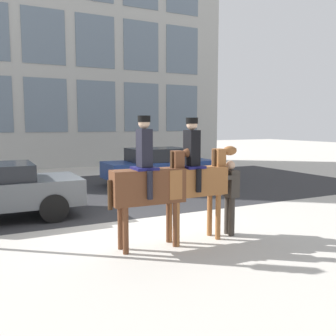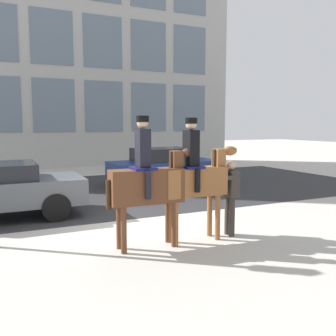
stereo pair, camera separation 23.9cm
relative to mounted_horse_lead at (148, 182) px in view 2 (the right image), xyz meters
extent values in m
plane|color=beige|center=(0.42, 1.68, -1.30)|extent=(80.00, 80.00, 0.00)
cube|color=#2D2D30|center=(0.42, 6.43, -1.29)|extent=(22.00, 8.50, 0.01)
cube|color=slate|center=(0.42, 14.51, 2.12)|extent=(2.21, 0.02, 2.87)
cube|color=slate|center=(3.19, 14.51, 2.12)|extent=(2.21, 0.02, 2.87)
cube|color=slate|center=(5.95, 14.51, 2.12)|extent=(2.21, 0.02, 2.87)
cube|color=slate|center=(8.72, 14.51, 2.12)|extent=(2.21, 0.02, 2.87)
cube|color=slate|center=(0.42, 14.51, 5.71)|extent=(2.21, 0.02, 2.87)
cube|color=slate|center=(3.19, 14.51, 5.71)|extent=(2.21, 0.02, 2.87)
cube|color=slate|center=(5.95, 14.51, 5.71)|extent=(2.21, 0.02, 2.87)
cube|color=slate|center=(8.72, 14.51, 5.71)|extent=(2.21, 0.02, 2.87)
cube|color=#59331E|center=(-0.03, 0.00, -0.08)|extent=(1.44, 0.48, 0.66)
cylinder|color=#59331E|center=(0.48, 0.14, -0.85)|extent=(0.11, 0.11, 0.89)
cylinder|color=#59331E|center=(0.48, -0.17, -0.85)|extent=(0.11, 0.11, 0.89)
cylinder|color=#59331E|center=(-0.54, 0.17, -0.85)|extent=(0.11, 0.11, 0.89)
cylinder|color=#59331E|center=(-0.55, -0.14, -0.85)|extent=(0.11, 0.11, 0.89)
cube|color=#59331E|center=(0.59, -0.02, 0.30)|extent=(0.21, 0.25, 0.56)
cube|color=#382314|center=(0.47, -0.01, 0.32)|extent=(0.04, 0.08, 0.51)
ellipsoid|color=#59331E|center=(0.87, -0.03, 0.53)|extent=(0.32, 0.21, 0.19)
cube|color=silver|center=(0.96, -0.03, 0.55)|extent=(0.12, 0.05, 0.08)
cylinder|color=#382314|center=(-0.78, 0.02, -0.19)|extent=(0.09, 0.09, 0.55)
cube|color=#14144C|center=(-0.10, 0.00, 0.27)|extent=(0.44, 0.49, 0.05)
cube|color=black|center=(-0.10, 0.00, 0.66)|extent=(0.23, 0.33, 0.72)
sphere|color=#D1A889|center=(-0.10, 0.00, 1.12)|extent=(0.22, 0.22, 0.22)
cylinder|color=black|center=(-0.10, 0.00, 1.20)|extent=(0.24, 0.24, 0.12)
cylinder|color=black|center=(-0.10, 0.27, -0.02)|extent=(0.11, 0.11, 0.53)
cylinder|color=black|center=(-0.11, -0.27, -0.02)|extent=(0.11, 0.11, 0.53)
cube|color=brown|center=(0.99, -0.01, -0.06)|extent=(1.37, 0.47, 0.57)
cylinder|color=brown|center=(1.48, 0.16, -0.82)|extent=(0.11, 0.11, 0.95)
cylinder|color=brown|center=(1.49, -0.15, -0.82)|extent=(0.11, 0.11, 0.95)
cylinder|color=brown|center=(0.50, 0.13, -0.82)|extent=(0.11, 0.11, 0.95)
cylinder|color=brown|center=(0.51, -0.17, -0.82)|extent=(0.11, 0.11, 0.95)
cube|color=brown|center=(1.59, 0.00, 0.31)|extent=(0.21, 0.25, 0.56)
cube|color=#382314|center=(1.47, 0.00, 0.33)|extent=(0.04, 0.08, 0.51)
ellipsoid|color=brown|center=(1.88, 0.01, 0.54)|extent=(0.34, 0.20, 0.20)
cube|color=silver|center=(1.98, 0.01, 0.56)|extent=(0.12, 0.05, 0.08)
cylinder|color=#382314|center=(0.27, -0.02, -0.16)|extent=(0.09, 0.09, 0.55)
cube|color=#14144C|center=(0.93, -0.01, 0.25)|extent=(0.42, 0.49, 0.05)
cube|color=black|center=(0.93, -0.01, 0.63)|extent=(0.23, 0.32, 0.71)
sphere|color=#D1A889|center=(0.93, -0.01, 1.09)|extent=(0.22, 0.22, 0.22)
cylinder|color=black|center=(0.93, -0.01, 1.17)|extent=(0.24, 0.24, 0.12)
cylinder|color=black|center=(0.92, 0.26, 0.00)|extent=(0.11, 0.11, 0.46)
cylinder|color=black|center=(0.93, -0.28, 0.00)|extent=(0.11, 0.11, 0.46)
cylinder|color=#332D28|center=(1.90, -0.07, -0.87)|extent=(0.13, 0.13, 0.85)
cylinder|color=#332D28|center=(1.90, 0.09, -0.87)|extent=(0.13, 0.13, 0.85)
cube|color=#332D28|center=(1.90, 0.01, -0.16)|extent=(0.22, 0.40, 0.58)
sphere|color=#D1A889|center=(1.90, 0.01, 0.23)|extent=(0.20, 0.20, 0.20)
cube|color=#332D28|center=(1.63, -0.17, 0.00)|extent=(0.55, 0.09, 0.09)
cone|color=orange|center=(1.28, -0.17, 0.00)|extent=(0.18, 0.05, 0.04)
cylinder|color=black|center=(-1.33, 2.80, -0.94)|extent=(0.71, 0.23, 0.71)
cylinder|color=black|center=(-1.33, 4.57, -0.94)|extent=(0.71, 0.23, 0.71)
cube|color=navy|center=(3.53, 7.00, -0.67)|extent=(4.38, 1.77, 0.64)
cube|color=black|center=(3.42, 7.00, -0.09)|extent=(2.19, 1.56, 0.51)
cylinder|color=black|center=(4.88, 6.18, -0.99)|extent=(0.61, 0.21, 0.61)
cylinder|color=black|center=(4.88, 7.81, -0.99)|extent=(0.61, 0.21, 0.61)
cylinder|color=black|center=(2.17, 6.18, -0.99)|extent=(0.61, 0.21, 0.61)
cylinder|color=black|center=(2.17, 7.81, -0.99)|extent=(0.61, 0.21, 0.61)
camera|label=1|loc=(-2.88, -6.49, 1.09)|focal=40.00mm
camera|label=2|loc=(-2.66, -6.59, 1.09)|focal=40.00mm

